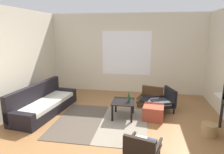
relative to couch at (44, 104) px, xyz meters
The scene contains 12 objects.
ground_plane 2.12m from the couch, 21.73° to the right, with size 7.80×7.80×0.00m, color olive.
far_wall_with_window 3.21m from the couch, 49.35° to the left, with size 5.60×0.13×2.70m.
side_wall_left 1.41m from the couch, 145.66° to the right, with size 0.12×6.60×2.70m, color beige.
area_rug 1.68m from the couch, 11.49° to the right, with size 2.16×1.98×0.01m.
couch is the anchor object (origin of this frame).
coffee_table 2.12m from the couch, ahead, with size 0.54×0.63×0.43m.
armchair_by_window 2.99m from the couch, 20.01° to the left, with size 0.77×0.75×0.52m.
armchair_striped_foreground 3.07m from the couch, 31.43° to the right, with size 0.66×0.68×0.51m.
armchair_corner 3.24m from the couch, 12.15° to the left, with size 0.72×0.78×0.62m.
ottoman_orange 2.86m from the couch, ahead, with size 0.48×0.48×0.34m, color #993D28.
glass_bottle 2.27m from the couch, ahead, with size 0.06×0.06×0.25m.
wicker_basket 4.01m from the couch, ahead, with size 0.32×0.32×0.26m, color #9E7A4C.
Camera 1 is at (0.66, -3.80, 2.14)m, focal length 31.91 mm.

